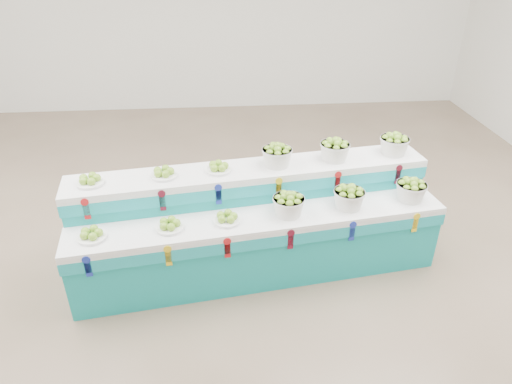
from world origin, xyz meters
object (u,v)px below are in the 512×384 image
display_stand (256,223)px  plate_upper_mid (164,172)px  basket_upper_right (394,144)px  basket_lower_left (289,204)px

display_stand → plate_upper_mid: bearing=165.2°
plate_upper_mid → basket_upper_right: (2.34, 0.32, 0.06)m
plate_upper_mid → basket_lower_left: bearing=-14.1°
basket_lower_left → plate_upper_mid: 1.22m
basket_lower_left → basket_upper_right: size_ratio=1.00×
plate_upper_mid → basket_upper_right: size_ratio=0.87×
basket_lower_left → plate_upper_mid: size_ratio=1.15×
display_stand → basket_lower_left: size_ratio=12.04×
basket_lower_left → plate_upper_mid: plate_upper_mid is taller
basket_upper_right → display_stand: bearing=-163.8°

